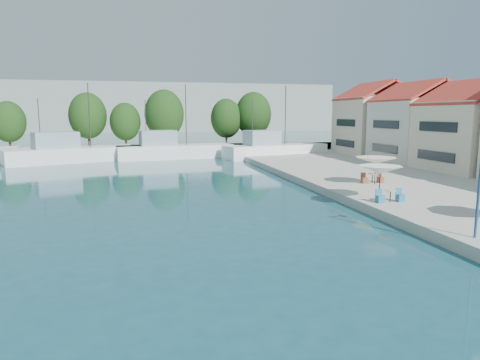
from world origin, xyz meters
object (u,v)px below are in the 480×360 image
object	(u,v)px
umbrella_white	(380,170)
trawler_04	(273,150)
trawler_02	(74,153)
trawler_03	(173,151)
umbrella_cream	(376,160)

from	to	relation	value
umbrella_white	trawler_04	bearing A→B (deg)	84.25
trawler_02	trawler_03	bearing A→B (deg)	-15.22
umbrella_white	umbrella_cream	size ratio (longest dim) A/B	0.87
trawler_03	umbrella_cream	distance (m)	31.81
trawler_02	trawler_03	size ratio (longest dim) A/B	1.09
trawler_03	trawler_04	bearing A→B (deg)	-18.06
trawler_03	trawler_04	world-z (taller)	same
trawler_02	umbrella_cream	distance (m)	37.61
trawler_02	umbrella_cream	size ratio (longest dim) A/B	5.45
umbrella_white	umbrella_cream	distance (m)	5.99
trawler_02	umbrella_white	size ratio (longest dim) A/B	6.23
trawler_04	trawler_03	bearing A→B (deg)	156.43
umbrella_white	trawler_03	bearing A→B (deg)	106.72
trawler_03	umbrella_white	size ratio (longest dim) A/B	5.72
trawler_04	umbrella_white	bearing A→B (deg)	-108.90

